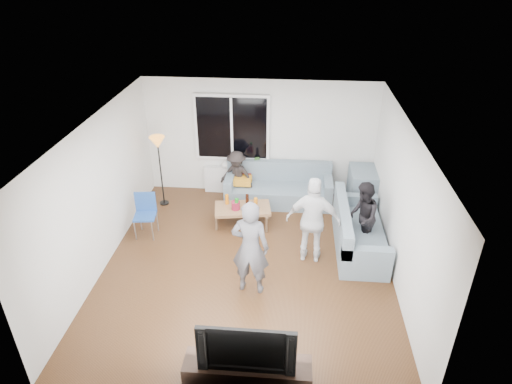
# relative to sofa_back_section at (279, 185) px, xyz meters

# --- Properties ---
(floor) EXTENTS (5.00, 5.50, 0.04)m
(floor) POSITION_rel_sofa_back_section_xyz_m (-0.45, -2.27, -0.45)
(floor) COLOR #56351C
(floor) RESTS_ON ground
(ceiling) EXTENTS (5.00, 5.50, 0.04)m
(ceiling) POSITION_rel_sofa_back_section_xyz_m (-0.45, -2.27, 2.20)
(ceiling) COLOR white
(ceiling) RESTS_ON ground
(wall_back) EXTENTS (5.00, 0.04, 2.60)m
(wall_back) POSITION_rel_sofa_back_section_xyz_m (-0.45, 0.50, 0.88)
(wall_back) COLOR silver
(wall_back) RESTS_ON ground
(wall_front) EXTENTS (5.00, 0.04, 2.60)m
(wall_front) POSITION_rel_sofa_back_section_xyz_m (-0.45, -5.04, 0.88)
(wall_front) COLOR silver
(wall_front) RESTS_ON ground
(wall_left) EXTENTS (0.04, 5.50, 2.60)m
(wall_left) POSITION_rel_sofa_back_section_xyz_m (-2.97, -2.27, 0.88)
(wall_left) COLOR silver
(wall_left) RESTS_ON ground
(wall_right) EXTENTS (0.04, 5.50, 2.60)m
(wall_right) POSITION_rel_sofa_back_section_xyz_m (2.07, -2.27, 0.88)
(wall_right) COLOR silver
(wall_right) RESTS_ON ground
(window_frame) EXTENTS (1.62, 0.06, 1.47)m
(window_frame) POSITION_rel_sofa_back_section_xyz_m (-1.05, 0.42, 1.12)
(window_frame) COLOR white
(window_frame) RESTS_ON wall_back
(window_glass) EXTENTS (1.50, 0.02, 1.35)m
(window_glass) POSITION_rel_sofa_back_section_xyz_m (-1.05, 0.38, 1.12)
(window_glass) COLOR black
(window_glass) RESTS_ON window_frame
(window_mullion) EXTENTS (0.05, 0.03, 1.35)m
(window_mullion) POSITION_rel_sofa_back_section_xyz_m (-1.05, 0.37, 1.12)
(window_mullion) COLOR white
(window_mullion) RESTS_ON window_frame
(radiator) EXTENTS (1.30, 0.12, 0.62)m
(radiator) POSITION_rel_sofa_back_section_xyz_m (-1.05, 0.38, -0.11)
(radiator) COLOR silver
(radiator) RESTS_ON floor
(potted_plant) EXTENTS (0.20, 0.17, 0.32)m
(potted_plant) POSITION_rel_sofa_back_section_xyz_m (-0.52, 0.35, 0.35)
(potted_plant) COLOR #305B24
(potted_plant) RESTS_ON radiator
(vase) EXTENTS (0.22, 0.22, 0.19)m
(vase) POSITION_rel_sofa_back_section_xyz_m (-1.21, 0.35, 0.29)
(vase) COLOR silver
(vase) RESTS_ON radiator
(sofa_back_section) EXTENTS (2.30, 0.85, 0.85)m
(sofa_back_section) POSITION_rel_sofa_back_section_xyz_m (0.00, 0.00, 0.00)
(sofa_back_section) COLOR slate
(sofa_back_section) RESTS_ON floor
(sofa_right_section) EXTENTS (2.00, 0.85, 0.85)m
(sofa_right_section) POSITION_rel_sofa_back_section_xyz_m (1.57, -1.56, 0.00)
(sofa_right_section) COLOR slate
(sofa_right_section) RESTS_ON floor
(sofa_corner) EXTENTS (0.85, 0.85, 0.85)m
(sofa_corner) POSITION_rel_sofa_back_section_xyz_m (1.94, 0.00, 0.00)
(sofa_corner) COLOR slate
(sofa_corner) RESTS_ON floor
(cushion_yellow) EXTENTS (0.39, 0.33, 0.14)m
(cushion_yellow) POSITION_rel_sofa_back_section_xyz_m (-0.78, -0.02, 0.09)
(cushion_yellow) COLOR orange
(cushion_yellow) RESTS_ON sofa_back_section
(cushion_red) EXTENTS (0.36, 0.31, 0.13)m
(cushion_red) POSITION_rel_sofa_back_section_xyz_m (-0.80, 0.06, 0.09)
(cushion_red) COLOR maroon
(cushion_red) RESTS_ON sofa_back_section
(coffee_table) EXTENTS (1.18, 0.76, 0.40)m
(coffee_table) POSITION_rel_sofa_back_section_xyz_m (-0.68, -0.97, -0.22)
(coffee_table) COLOR #936A47
(coffee_table) RESTS_ON floor
(pitcher) EXTENTS (0.17, 0.17, 0.17)m
(pitcher) POSITION_rel_sofa_back_section_xyz_m (-0.80, -1.05, 0.06)
(pitcher) COLOR maroon
(pitcher) RESTS_ON coffee_table
(side_chair) EXTENTS (0.45, 0.45, 0.86)m
(side_chair) POSITION_rel_sofa_back_section_xyz_m (-2.50, -1.52, 0.01)
(side_chair) COLOR #214892
(side_chair) RESTS_ON floor
(floor_lamp) EXTENTS (0.32, 0.32, 1.56)m
(floor_lamp) POSITION_rel_sofa_back_section_xyz_m (-2.50, -0.28, 0.36)
(floor_lamp) COLOR orange
(floor_lamp) RESTS_ON floor
(player_left) EXTENTS (0.65, 0.46, 1.66)m
(player_left) POSITION_rel_sofa_back_section_xyz_m (-0.33, -2.90, 0.40)
(player_left) COLOR #4B4A4F
(player_left) RESTS_ON floor
(player_right) EXTENTS (0.99, 0.50, 1.62)m
(player_right) POSITION_rel_sofa_back_section_xyz_m (0.67, -1.99, 0.38)
(player_right) COLOR silver
(player_right) RESTS_ON floor
(spectator_right) EXTENTS (0.55, 0.69, 1.36)m
(spectator_right) POSITION_rel_sofa_back_section_xyz_m (1.57, -1.59, 0.25)
(spectator_right) COLOR black
(spectator_right) RESTS_ON floor
(spectator_back) EXTENTS (0.85, 0.64, 1.17)m
(spectator_back) POSITION_rel_sofa_back_section_xyz_m (-0.92, 0.03, 0.16)
(spectator_back) COLOR black
(spectator_back) RESTS_ON floor
(tv_console) EXTENTS (1.60, 0.40, 0.44)m
(tv_console) POSITION_rel_sofa_back_section_xyz_m (-0.19, -4.77, -0.20)
(tv_console) COLOR #2F2017
(tv_console) RESTS_ON floor
(television) EXTENTS (1.19, 0.16, 0.68)m
(television) POSITION_rel_sofa_back_section_xyz_m (-0.19, -4.77, 0.36)
(television) COLOR black
(television) RESTS_ON tv_console
(bottle_b) EXTENTS (0.08, 0.08, 0.25)m
(bottle_b) POSITION_rel_sofa_back_section_xyz_m (-0.78, -1.08, 0.10)
(bottle_b) COLOR #167D1C
(bottle_b) RESTS_ON coffee_table
(bottle_a) EXTENTS (0.07, 0.07, 0.21)m
(bottle_a) POSITION_rel_sofa_back_section_xyz_m (-1.01, -0.86, 0.08)
(bottle_a) COLOR #D26B0C
(bottle_a) RESTS_ON coffee_table
(bottle_d) EXTENTS (0.07, 0.07, 0.26)m
(bottle_d) POSITION_rel_sofa_back_section_xyz_m (-0.41, -1.03, 0.10)
(bottle_d) COLOR orange
(bottle_d) RESTS_ON coffee_table
(bottle_c) EXTENTS (0.07, 0.07, 0.22)m
(bottle_c) POSITION_rel_sofa_back_section_xyz_m (-0.60, -0.84, 0.08)
(bottle_c) COLOR black
(bottle_c) RESTS_ON coffee_table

